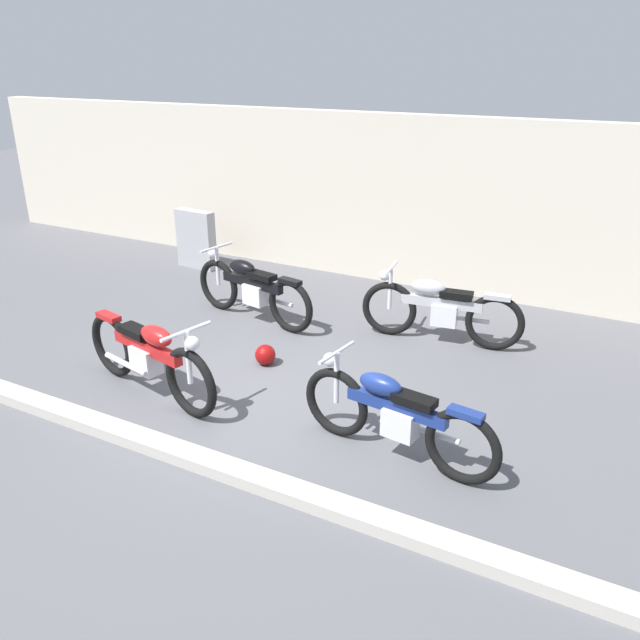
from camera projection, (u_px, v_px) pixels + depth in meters
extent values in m
plane|color=#56565B|center=(246.00, 395.00, 7.25)|extent=(40.00, 40.00, 0.00)
cube|color=beige|center=(399.00, 201.00, 10.42)|extent=(18.00, 0.30, 2.73)
cube|color=#B7B2A8|center=(169.00, 449.00, 6.15)|extent=(18.00, 0.24, 0.12)
cube|color=#9E9EA3|center=(196.00, 239.00, 11.40)|extent=(0.79, 0.27, 1.04)
sphere|color=maroon|center=(265.00, 355.00, 7.92)|extent=(0.26, 0.26, 0.26)
torus|color=black|center=(336.00, 402.00, 6.38)|extent=(0.74, 0.18, 0.73)
torus|color=black|center=(462.00, 447.00, 5.65)|extent=(0.74, 0.18, 0.73)
cube|color=silver|center=(400.00, 423.00, 5.98)|extent=(0.34, 0.24, 0.28)
cube|color=navy|center=(396.00, 407.00, 5.94)|extent=(1.03, 0.23, 0.12)
ellipsoid|color=navy|center=(380.00, 384.00, 5.97)|extent=(0.46, 0.26, 0.20)
cube|color=black|center=(414.00, 400.00, 5.80)|extent=(0.42, 0.23, 0.08)
cube|color=navy|center=(466.00, 414.00, 5.52)|extent=(0.33, 0.16, 0.06)
cylinder|color=silver|center=(337.00, 378.00, 6.27)|extent=(0.06, 0.06, 0.55)
cylinder|color=silver|center=(337.00, 352.00, 6.16)|extent=(0.11, 0.58, 0.04)
sphere|color=silver|center=(330.00, 360.00, 6.25)|extent=(0.14, 0.14, 0.14)
cylinder|color=silver|center=(425.00, 431.00, 5.99)|extent=(0.70, 0.15, 0.06)
torus|color=black|center=(191.00, 383.00, 6.70)|extent=(0.79, 0.26, 0.79)
torus|color=black|center=(112.00, 345.00, 7.57)|extent=(0.79, 0.26, 0.79)
cube|color=silver|center=(146.00, 360.00, 7.15)|extent=(0.38, 0.28, 0.30)
cube|color=#B21919|center=(147.00, 347.00, 7.06)|extent=(1.10, 0.34, 0.13)
ellipsoid|color=#B21919|center=(156.00, 336.00, 6.87)|extent=(0.51, 0.31, 0.22)
cube|color=black|center=(136.00, 331.00, 7.12)|extent=(0.46, 0.28, 0.09)
cube|color=#B21919|center=(108.00, 317.00, 7.42)|extent=(0.36, 0.20, 0.06)
cylinder|color=silver|center=(188.00, 358.00, 6.58)|extent=(0.06, 0.06, 0.59)
cylinder|color=silver|center=(186.00, 331.00, 6.47)|extent=(0.17, 0.62, 0.04)
sphere|color=silver|center=(192.00, 343.00, 6.46)|extent=(0.15, 0.15, 0.15)
cylinder|color=silver|center=(126.00, 364.00, 7.22)|extent=(0.75, 0.22, 0.06)
torus|color=black|center=(389.00, 309.00, 8.69)|extent=(0.76, 0.19, 0.76)
torus|color=black|center=(495.00, 323.00, 8.23)|extent=(0.76, 0.19, 0.76)
cube|color=silver|center=(444.00, 315.00, 8.43)|extent=(0.36, 0.25, 0.29)
cube|color=#ADADB2|center=(441.00, 302.00, 8.38)|extent=(1.07, 0.24, 0.12)
ellipsoid|color=#ADADB2|center=(428.00, 287.00, 8.37)|extent=(0.48, 0.26, 0.21)
cube|color=black|center=(457.00, 294.00, 8.27)|extent=(0.44, 0.24, 0.08)
cube|color=#ADADB2|center=(498.00, 297.00, 8.09)|extent=(0.35, 0.17, 0.06)
cylinder|color=silver|center=(390.00, 289.00, 8.58)|extent=(0.06, 0.06, 0.57)
cylinder|color=silver|center=(391.00, 269.00, 8.47)|extent=(0.11, 0.60, 0.04)
sphere|color=silver|center=(385.00, 275.00, 8.53)|extent=(0.15, 0.15, 0.15)
cylinder|color=silver|center=(461.00, 318.00, 8.50)|extent=(0.73, 0.15, 0.06)
torus|color=black|center=(219.00, 285.00, 9.57)|extent=(0.77, 0.23, 0.77)
torus|color=black|center=(290.00, 306.00, 8.76)|extent=(0.77, 0.23, 0.77)
cube|color=silver|center=(256.00, 294.00, 9.12)|extent=(0.37, 0.27, 0.30)
cube|color=black|center=(252.00, 282.00, 9.09)|extent=(1.08, 0.30, 0.13)
ellipsoid|color=black|center=(242.00, 267.00, 9.12)|extent=(0.49, 0.29, 0.21)
cube|color=black|center=(262.00, 276.00, 8.93)|extent=(0.45, 0.26, 0.08)
cube|color=black|center=(290.00, 281.00, 8.62)|extent=(0.35, 0.18, 0.06)
cylinder|color=silver|center=(217.00, 266.00, 9.46)|extent=(0.06, 0.06, 0.58)
cylinder|color=silver|center=(216.00, 247.00, 9.35)|extent=(0.15, 0.61, 0.04)
sphere|color=silver|center=(213.00, 253.00, 9.43)|extent=(0.15, 0.15, 0.15)
cylinder|color=silver|center=(273.00, 300.00, 9.12)|extent=(0.74, 0.19, 0.06)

